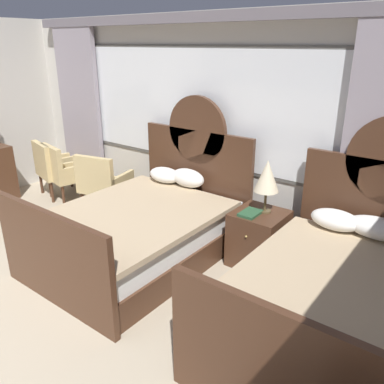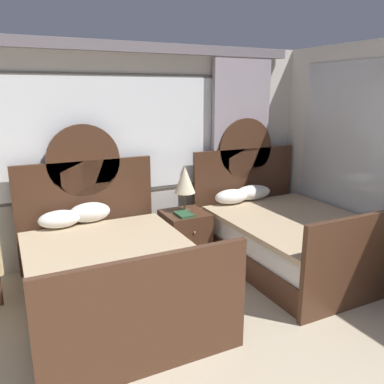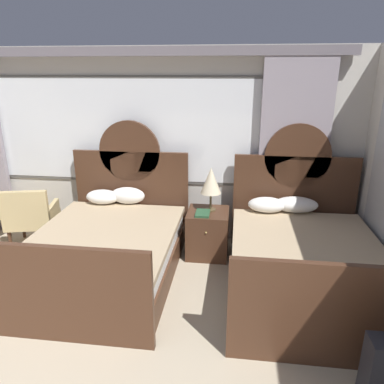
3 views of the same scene
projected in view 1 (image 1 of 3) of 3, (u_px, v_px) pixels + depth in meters
name	position (u px, v px, depth m)	size (l,w,h in m)	color
wall_back_window	(199.00, 120.00, 5.05)	(6.49, 0.22, 2.70)	beige
bed_near_window	(142.00, 228.00, 4.49)	(1.64, 2.27, 1.75)	#472B1C
bed_near_mirror	(343.00, 303.00, 3.20)	(1.64, 2.27, 1.75)	#472B1C
nightstand_between_beds	(258.00, 238.00, 4.36)	(0.54, 0.57, 0.62)	#472B1C
table_lamp_on_nightstand	(267.00, 176.00, 4.12)	(0.27, 0.27, 0.59)	brown
book_on_nightstand	(250.00, 213.00, 4.20)	(0.18, 0.26, 0.03)	#285133
armchair_by_window_left	(103.00, 181.00, 5.61)	(0.73, 0.73, 0.89)	tan
armchair_by_window_centre	(65.00, 170.00, 6.12)	(0.73, 0.73, 0.89)	tan
armchair_by_window_right	(55.00, 167.00, 6.27)	(0.75, 0.75, 0.89)	tan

